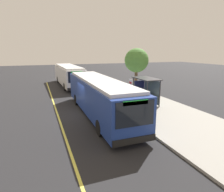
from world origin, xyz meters
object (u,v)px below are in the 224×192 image
Objects in this scene: pedestrian_commuter at (144,105)px; transit_bus_main at (99,95)px; waiting_bench at (147,99)px; transit_bus_second at (69,75)px; route_sign_post at (131,91)px.

transit_bus_main is at bearing -128.69° from pedestrian_commuter.
transit_bus_second is at bearing -159.36° from waiting_bench.
route_sign_post reaches higher than pedestrian_commuter.
route_sign_post is (1.88, -2.65, 1.32)m from waiting_bench.
waiting_bench is at bearing 20.64° from transit_bus_second.
pedestrian_commuter is (1.31, 0.51, -0.84)m from route_sign_post.
transit_bus_main is 2.52m from route_sign_post.
route_sign_post is at bearing 9.13° from transit_bus_second.
pedestrian_commuter is (2.26, 2.82, -0.50)m from transit_bus_main.
route_sign_post is at bearing -158.51° from pedestrian_commuter.
pedestrian_commuter is at bearing -33.79° from waiting_bench.
waiting_bench is (-0.93, 4.95, -0.99)m from transit_bus_main.
pedestrian_commuter is at bearing 21.49° from route_sign_post.
transit_bus_main is 7.33× the size of pedestrian_commuter.
waiting_bench is 0.57× the size of route_sign_post.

